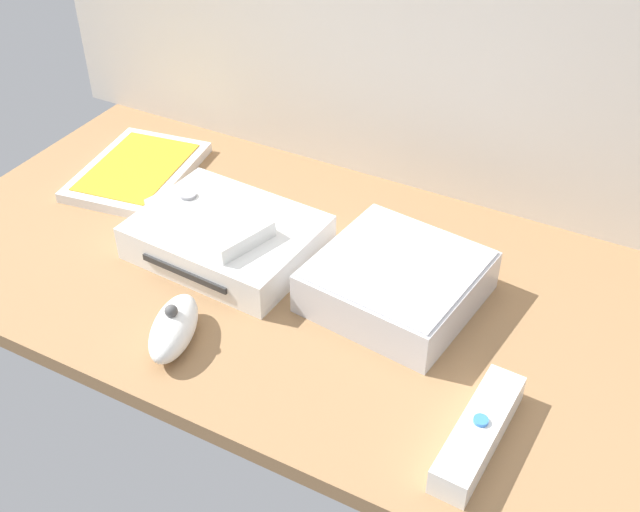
# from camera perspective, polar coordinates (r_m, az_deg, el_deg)

# --- Properties ---
(ground_plane) EXTENTS (1.00, 0.48, 0.02)m
(ground_plane) POSITION_cam_1_polar(r_m,az_deg,el_deg) (0.93, -0.00, -2.44)
(ground_plane) COLOR #936D47
(ground_plane) RESTS_ON ground
(game_console) EXTENTS (0.22, 0.17, 0.04)m
(game_console) POSITION_cam_1_polar(r_m,az_deg,el_deg) (0.96, -6.64, 1.41)
(game_console) COLOR white
(game_console) RESTS_ON ground_plane
(mini_computer) EXTENTS (0.19, 0.19, 0.05)m
(mini_computer) POSITION_cam_1_polar(r_m,az_deg,el_deg) (0.89, 5.55, -1.81)
(mini_computer) COLOR silver
(mini_computer) RESTS_ON ground_plane
(game_case) EXTENTS (0.16, 0.21, 0.02)m
(game_case) POSITION_cam_1_polar(r_m,az_deg,el_deg) (1.13, -13.00, 5.98)
(game_case) COLOR white
(game_case) RESTS_ON ground_plane
(remote_wand) EXTENTS (0.04, 0.15, 0.03)m
(remote_wand) POSITION_cam_1_polar(r_m,az_deg,el_deg) (0.76, 11.34, -12.35)
(remote_wand) COLOR white
(remote_wand) RESTS_ON ground_plane
(remote_nunchuk) EXTENTS (0.07, 0.11, 0.05)m
(remote_nunchuk) POSITION_cam_1_polar(r_m,az_deg,el_deg) (0.85, -10.48, -5.10)
(remote_nunchuk) COLOR white
(remote_nunchuk) RESTS_ON ground_plane
(remote_classic_pad) EXTENTS (0.16, 0.12, 0.02)m
(remote_classic_pad) POSITION_cam_1_polar(r_m,az_deg,el_deg) (0.94, -7.99, 2.77)
(remote_classic_pad) COLOR white
(remote_classic_pad) RESTS_ON game_console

